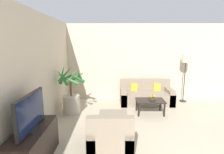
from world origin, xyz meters
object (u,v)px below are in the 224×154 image
Objects in this scene: fruit_bowl at (153,98)px; orange_fruit at (152,96)px; television at (31,112)px; armchair at (111,137)px; ottoman at (113,121)px; coffee_table at (150,102)px; apple_red at (153,96)px; apple_green at (155,96)px; sofa_loveseat at (146,96)px; potted_palm at (72,96)px; floor_lamp at (186,62)px; tv_console at (34,146)px.

fruit_bowl is 2.37× the size of orange_fruit.
television is 1.09× the size of armchair.
ottoman is (-1.11, -0.97, -0.31)m from orange_fruit.
coffee_table is 0.94× the size of armchair.
apple_green reaches higher than apple_red.
sofa_loveseat is at bearing 86.43° from coffee_table.
floor_lamp is at bearing 16.05° from potted_palm.
potted_palm reaches higher than coffee_table.
potted_palm is 2.29m from coffee_table.
armchair is at bearing 16.68° from television.
floor_lamp is (3.69, 1.06, 0.88)m from potted_palm.
orange_fruit is (2.46, 2.20, 0.20)m from tv_console.
coffee_table is at bearing -93.57° from sofa_loveseat.
television reaches higher than armchair.
orange_fruit is at bearing 50.38° from coffee_table.
sofa_loveseat reaches higher than coffee_table.
coffee_table is 0.22m from apple_red.
ottoman is at bearing 42.56° from television.
sofa_loveseat reaches higher than orange_fruit.
apple_green is 0.10× the size of armchair.
coffee_table is 2.11m from armchair.
television is 4.40× the size of fruit_bowl.
fruit_bowl is at bearing 41.70° from tv_console.
orange_fruit reaches higher than fruit_bowl.
ottoman is (-1.13, -1.83, -0.08)m from sofa_loveseat.
tv_console is 3.25m from coffee_table.
potted_palm reaches higher than orange_fruit.
apple_red reaches higher than coffee_table.
apple_green is 0.91× the size of orange_fruit.
fruit_bowl is (0.03, -0.83, 0.17)m from sofa_loveseat.
television reaches higher than orange_fruit.
television is at bearing -138.90° from apple_green.
fruit_bowl reaches higher than coffee_table.
apple_red is at bearing -87.88° from sofa_loveseat.
sofa_loveseat is 0.85m from fruit_bowl.
floor_lamp reaches higher than tv_console.
apple_red is 2.28m from armchair.
potted_palm is 1.74× the size of coffee_table.
floor_lamp is 2.05× the size of coffee_table.
floor_lamp is at bearing 38.81° from apple_green.
tv_console is 3.41m from apple_red.
floor_lamp reaches higher than fruit_bowl.
television is at bearing -138.27° from fruit_bowl.
armchair is at bearing -93.92° from ottoman.
floor_lamp is 20.30× the size of apple_green.
apple_green is (0.07, -0.84, 0.23)m from sofa_loveseat.
tv_console is 0.69× the size of sofa_loveseat.
potted_palm is at bearing -177.42° from apple_red.
television is 3.39m from fruit_bowl.
apple_red is at bearing 87.27° from fruit_bowl.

